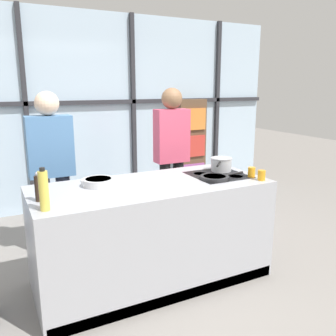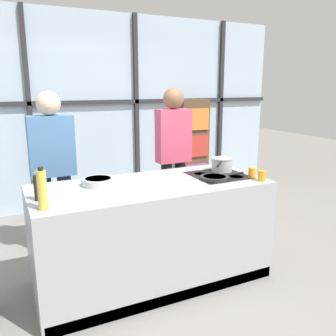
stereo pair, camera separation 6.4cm
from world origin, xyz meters
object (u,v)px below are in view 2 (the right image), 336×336
Objects in this scene: spectator_center_left at (173,150)px; mixing_bowl at (98,181)px; frying_pan at (215,178)px; pepper_grinder at (37,187)px; juice_glass_far at (252,172)px; white_plate at (95,180)px; juice_glass_near at (262,176)px; spectator_far_left at (53,164)px; oil_bottle at (42,190)px; saucepan at (222,164)px.

mixing_bowl is (-1.14, -0.81, -0.05)m from spectator_center_left.
pepper_grinder is at bearing 177.56° from frying_pan.
juice_glass_far is (1.90, -0.15, -0.06)m from pepper_grinder.
white_plate is 2.74× the size of juice_glass_near.
spectator_far_left is 2.02m from juice_glass_far.
spectator_center_left reaches higher than white_plate.
spectator_far_left is 0.85m from mixing_bowl.
spectator_far_left is at bearing -0.00° from spectator_center_left.
white_plate is 1.52m from juice_glass_near.
oil_bottle is (-1.65, -1.26, 0.06)m from spectator_center_left.
juice_glass_far is (0.00, 0.14, 0.00)m from juice_glass_near.
saucepan is at bearing 45.97° from frying_pan.
pepper_grinder is at bearing 75.94° from spectator_far_left.
spectator_far_left is 1.40m from spectator_center_left.
juice_glass_near is (1.38, -0.50, 0.01)m from mixing_bowl.
mixing_bowl is 2.91× the size of juice_glass_near.
white_plate is at bearing 49.60° from oil_bottle.
oil_bottle is at bearing -87.54° from pepper_grinder.
spectator_center_left reaches higher than pepper_grinder.
saucepan is at bearing 109.43° from juice_glass_far.
spectator_center_left is 18.66× the size of juice_glass_near.
juice_glass_far is (1.38, -0.36, 0.01)m from mixing_bowl.
spectator_center_left reaches higher than saucepan.
mixing_bowl is (-0.02, -0.17, 0.03)m from white_plate.
frying_pan reaches higher than white_plate.
spectator_far_left is at bearing 108.00° from mixing_bowl.
spectator_center_left is 18.66× the size of juice_glass_far.
juice_glass_far is (0.12, -0.33, -0.03)m from saucepan.
white_plate is 1.14× the size of pepper_grinder.
spectator_center_left is 1.40m from mixing_bowl.
mixing_bowl reaches higher than white_plate.
pepper_grinder is 1.91m from juice_glass_far.
pepper_grinder reaches higher than frying_pan.
mixing_bowl is 2.91× the size of juice_glass_far.
white_plate is at bearing 153.58° from juice_glass_near.
spectator_center_left reaches higher than mixing_bowl.
white_plate is 1.47m from juice_glass_far.
juice_glass_far is at bearing 90.00° from juice_glass_near.
juice_glass_near is (1.90, -0.29, -0.06)m from pepper_grinder.
saucepan reaches higher than white_plate.
spectator_far_left is 18.36× the size of juice_glass_far.
pepper_grinder is 2.41× the size of juice_glass_far.
oil_bottle is at bearing -138.77° from mixing_bowl.
white_plate is at bearing 113.96° from spectator_far_left.
white_plate is at bearing 35.78° from pepper_grinder.
pepper_grinder is (-0.01, 0.23, -0.04)m from oil_bottle.
oil_bottle reaches higher than white_plate.
juice_glass_near is at bearing -1.72° from oil_bottle.
juice_glass_near is (1.36, -0.68, 0.04)m from white_plate.
mixing_bowl is at bearing 35.43° from spectator_center_left.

